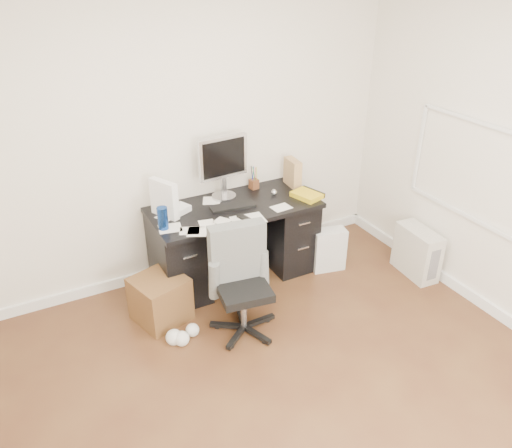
{
  "coord_description": "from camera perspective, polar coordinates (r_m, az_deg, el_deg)",
  "views": [
    {
      "loc": [
        -1.38,
        -1.96,
        2.72
      ],
      "look_at": [
        0.28,
        1.2,
        0.78
      ],
      "focal_mm": 35.0,
      "sensor_mm": 36.0,
      "label": 1
    }
  ],
  "objects": [
    {
      "name": "ground",
      "position": [
        3.62,
        5.22,
        -20.34
      ],
      "size": [
        4.0,
        4.0,
        0.0
      ],
      "primitive_type": "plane",
      "color": "#452416",
      "rests_on": "ground"
    },
    {
      "name": "room_shell",
      "position": [
        2.66,
        7.02,
        4.71
      ],
      "size": [
        4.02,
        4.02,
        2.71
      ],
      "color": "silver",
      "rests_on": "ground"
    },
    {
      "name": "desk",
      "position": [
        4.61,
        -2.43,
        -1.8
      ],
      "size": [
        1.5,
        0.7,
        0.75
      ],
      "color": "black",
      "rests_on": "ground"
    },
    {
      "name": "loose_papers",
      "position": [
        4.32,
        -4.62,
        1.3
      ],
      "size": [
        1.1,
        0.6,
        0.0
      ],
      "primitive_type": null,
      "color": "silver",
      "rests_on": "desk"
    },
    {
      "name": "lcd_monitor",
      "position": [
        4.48,
        -3.79,
        6.48
      ],
      "size": [
        0.49,
        0.3,
        0.59
      ],
      "primitive_type": null,
      "rotation": [
        0.0,
        0.0,
        0.08
      ],
      "color": "#B7B6BB",
      "rests_on": "desk"
    },
    {
      "name": "keyboard",
      "position": [
        4.4,
        -2.68,
        2.04
      ],
      "size": [
        0.41,
        0.18,
        0.02
      ],
      "primitive_type": "cube",
      "rotation": [
        0.0,
        0.0,
        -0.13
      ],
      "color": "black",
      "rests_on": "desk"
    },
    {
      "name": "computer_mouse",
      "position": [
        4.62,
        2.07,
        3.62
      ],
      "size": [
        0.07,
        0.07,
        0.06
      ],
      "primitive_type": "sphere",
      "rotation": [
        0.0,
        0.0,
        -0.1
      ],
      "color": "#B7B6BB",
      "rests_on": "desk"
    },
    {
      "name": "travel_mug",
      "position": [
        4.08,
        -10.61,
        0.65
      ],
      "size": [
        0.09,
        0.09,
        0.19
      ],
      "primitive_type": "cylinder",
      "rotation": [
        0.0,
        0.0,
        0.06
      ],
      "color": "navy",
      "rests_on": "desk"
    },
    {
      "name": "white_binder",
      "position": [
        4.26,
        -10.46,
        2.87
      ],
      "size": [
        0.24,
        0.31,
        0.32
      ],
      "primitive_type": "cube",
      "rotation": [
        0.0,
        0.0,
        0.44
      ],
      "color": "white",
      "rests_on": "desk"
    },
    {
      "name": "magazine_file",
      "position": [
        4.8,
        4.2,
        5.88
      ],
      "size": [
        0.13,
        0.23,
        0.26
      ],
      "primitive_type": "cube",
      "rotation": [
        0.0,
        0.0,
        -0.07
      ],
      "color": "#9D7C4C",
      "rests_on": "desk"
    },
    {
      "name": "pen_cup",
      "position": [
        4.73,
        -0.25,
        5.31
      ],
      "size": [
        0.11,
        0.11,
        0.22
      ],
      "primitive_type": null,
      "rotation": [
        0.0,
        0.0,
        0.16
      ],
      "color": "#572E18",
      "rests_on": "desk"
    },
    {
      "name": "yellow_book",
      "position": [
        4.61,
        5.86,
        3.32
      ],
      "size": [
        0.27,
        0.3,
        0.04
      ],
      "primitive_type": "cube",
      "rotation": [
        0.0,
        0.0,
        0.29
      ],
      "color": "gold",
      "rests_on": "desk"
    },
    {
      "name": "paper_remote",
      "position": [
        4.19,
        -0.91,
        0.65
      ],
      "size": [
        0.3,
        0.25,
        0.02
      ],
      "primitive_type": null,
      "rotation": [
        0.0,
        0.0,
        -0.11
      ],
      "color": "silver",
      "rests_on": "desk"
    },
    {
      "name": "office_chair",
      "position": [
        3.91,
        -1.46,
        -6.91
      ],
      "size": [
        0.58,
        0.58,
        0.91
      ],
      "primitive_type": null,
      "rotation": [
        0.0,
        0.0,
        -0.14
      ],
      "color": "#535653",
      "rests_on": "ground"
    },
    {
      "name": "pc_tower",
      "position": [
        4.97,
        17.92,
        -3.07
      ],
      "size": [
        0.24,
        0.49,
        0.47
      ],
      "primitive_type": "cube",
      "rotation": [
        0.0,
        0.0,
        -0.08
      ],
      "color": "beige",
      "rests_on": "ground"
    },
    {
      "name": "shopping_bag",
      "position": [
        4.86,
        8.29,
        -2.9
      ],
      "size": [
        0.35,
        0.29,
        0.43
      ],
      "primitive_type": "cube",
      "rotation": [
        0.0,
        0.0,
        -0.21
      ],
      "color": "silver",
      "rests_on": "ground"
    },
    {
      "name": "wicker_basket",
      "position": [
        4.26,
        -10.88,
        -8.41
      ],
      "size": [
        0.49,
        0.49,
        0.4
      ],
      "primitive_type": "cube",
      "rotation": [
        0.0,
        0.0,
        0.29
      ],
      "color": "#4F3317",
      "rests_on": "ground"
    },
    {
      "name": "desk_printer",
      "position": [
        4.88,
        -1.8,
        -3.84
      ],
      "size": [
        0.38,
        0.31,
        0.22
      ],
      "primitive_type": "cube",
      "rotation": [
        0.0,
        0.0,
        -0.0
      ],
      "color": "slate",
      "rests_on": "ground"
    }
  ]
}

